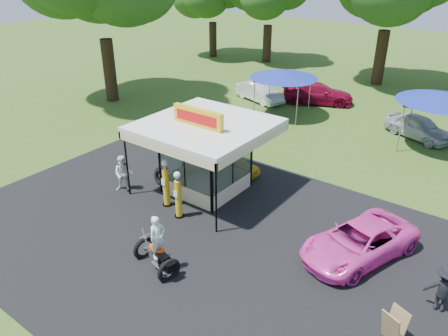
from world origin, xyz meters
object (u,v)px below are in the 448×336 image
Objects in this scene: spectator_west at (123,174)px; tent_east at (441,98)px; gas_station_kiosk at (206,155)px; bg_car_a at (260,92)px; bg_car_c at (419,127)px; motorcycle at (157,249)px; kiosk_car at (234,164)px; tent_west at (284,74)px; a_frame_sign at (394,327)px; pink_sedan at (359,241)px; spectator_east_a at (444,289)px; bg_car_b at (317,93)px; gas_pump_left at (166,184)px; gas_pump_right at (178,196)px.

tent_east reaches higher than spectator_west.
tent_east is at bearing 57.80° from gas_station_kiosk.
tent_east is at bearing -79.31° from bg_car_a.
motorcycle is at bearing -169.88° from bg_car_c.
kiosk_car is 12.12m from tent_east.
gas_station_kiosk is 3.01× the size of spectator_west.
motorcycle is at bearing -163.54° from kiosk_car.
spectator_west is 17.50m from tent_east.
bg_car_c is 9.03m from tent_west.
a_frame_sign is 19.68m from tent_west.
pink_sedan is (5.39, 4.98, -0.25)m from motorcycle.
spectator_east_a is 13.87m from tent_east.
gas_station_kiosk reaches higher than tent_east.
spectator_west is 0.35× the size of bg_car_b.
a_frame_sign is at bearing -43.64° from spectator_west.
a_frame_sign is 0.66× the size of spectator_east_a.
bg_car_b is at bearing 78.99° from tent_west.
a_frame_sign is 15.82m from tent_east.
bg_car_b reaches higher than pink_sedan.
spectator_east_a reaches higher than bg_car_a.
tent_east reaches higher than bg_car_c.
bg_car_b is at bearing 96.29° from gas_station_kiosk.
bg_car_c is at bearing 21.07° from spectator_west.
bg_car_c is (3.92, 18.27, -0.20)m from motorcycle.
spectator_east_a is at bearing -168.61° from bg_car_b.
kiosk_car is at bearing 171.55° from bg_car_c.
kiosk_car is 0.59× the size of tent_east.
a_frame_sign is at bearing -121.13° from kiosk_car.
gas_pump_left is 0.97× the size of motorcycle.
tent_west is at bearing -52.16° from spectator_east_a.
gas_pump_right reaches higher than bg_car_b.
bg_car_b is 1.26× the size of bg_car_c.
tent_west is at bearing 119.18° from motorcycle.
tent_east is (-0.41, 12.16, 2.35)m from pink_sedan.
gas_station_kiosk reaches higher than tent_west.
spectator_east_a is at bearing -8.81° from gas_station_kiosk.
tent_west reaches higher than bg_car_a.
motorcycle is 6.20m from spectator_west.
tent_west is (-13.22, 12.94, 2.03)m from spectator_east_a.
tent_west is (2.96, -1.79, 2.18)m from bg_car_a.
gas_pump_left reaches higher than spectator_east_a.
a_frame_sign is 0.21× the size of bg_car_b.
gas_pump_right is at bearing -178.01° from bg_car_c.
spectator_west is 0.43× the size of bg_car_a.
spectator_east_a is (10.79, -1.67, -0.95)m from gas_station_kiosk.
tent_east is (8.95, -3.61, 2.26)m from bg_car_b.
spectator_west is at bearing 170.75° from bg_car_c.
spectator_west is 13.84m from spectator_east_a.
bg_car_c is (6.22, 10.48, 0.22)m from kiosk_car.
gas_station_kiosk is 15.30m from bg_car_b.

